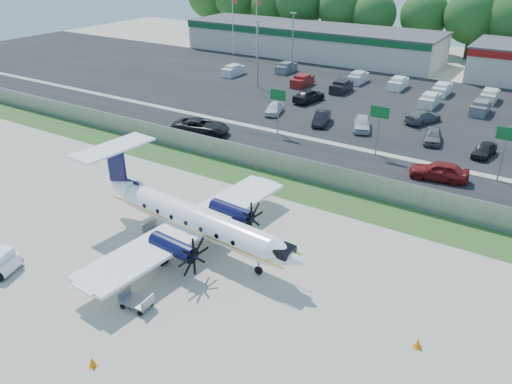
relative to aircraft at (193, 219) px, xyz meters
The scene contains 30 objects.
ground 2.78m from the aircraft, 25.45° to the right, with size 170.00×170.00×0.00m, color #BAB29D.
grass_verge 11.52m from the aircraft, 81.59° to the left, with size 170.00×4.00×0.02m, color #2D561E.
access_road 18.40m from the aircraft, 84.80° to the left, with size 170.00×8.00×0.02m, color black.
parking_lot 39.30m from the aircraft, 87.58° to the left, with size 170.00×32.00×0.02m, color black.
perimeter_fence 13.36m from the aircraft, 82.85° to the left, with size 120.00×0.06×1.99m.
building_west 65.15m from the aircraft, 110.06° to the left, with size 46.40×12.40×5.24m.
sign_left 23.06m from the aircraft, 106.00° to the left, with size 1.80×0.26×5.00m.
sign_mid 22.65m from the aircraft, 78.11° to the left, with size 1.80×0.26×5.00m.
sign_right 27.14m from the aircraft, 54.71° to the left, with size 1.80×0.26×5.00m.
flagpole_west 64.23m from the aircraft, 122.30° to the left, with size 1.06×0.12×10.00m.
flagpole_east 61.71m from the aircraft, 118.36° to the left, with size 1.06×0.12×10.00m.
light_pole_nw 41.61m from the aircraft, 116.24° to the left, with size 0.90×0.35×9.09m.
light_pole_sw 50.75m from the aircraft, 111.23° to the left, with size 0.90×0.35×9.09m.
tree_line 73.26m from the aircraft, 88.70° to the left, with size 112.00×6.00×14.00m, color #1D5017, non-canonical shape.
aircraft is the anchor object (origin of this frame).
baggage_cart_near 3.15m from the aircraft, 162.94° to the right, with size 2.18×1.57×1.04m.
baggage_cart_far 7.11m from the aircraft, 79.24° to the right, with size 1.84×1.20×0.93m.
cone_nose 15.78m from the aircraft, ahead, with size 0.41×0.41×0.58m.
cone_port_wing 11.60m from the aircraft, 76.77° to the right, with size 0.40×0.40×0.57m.
cone_starboard_wing 13.85m from the aircraft, 104.10° to the left, with size 0.37×0.37×0.53m.
road_car_west 22.10m from the aircraft, 126.87° to the left, with size 2.82×6.11×1.70m, color black.
road_car_mid 22.69m from the aircraft, 60.12° to the left, with size 1.98×4.91×1.67m, color maroon.
parked_car_a 29.88m from the aircraft, 110.03° to the left, with size 1.62×4.03×1.37m, color silver.
parked_car_b 27.92m from the aircraft, 97.76° to the left, with size 1.50×4.31×1.42m, color black.
parked_car_c 28.26m from the aircraft, 88.28° to the left, with size 1.78×4.43×1.51m, color silver.
parked_car_d 29.79m from the aircraft, 73.59° to the left, with size 1.68×4.18×1.42m, color #595B5E.
parked_car_e 30.59m from the aircraft, 63.55° to the left, with size 1.54×3.82×1.30m, color black.
parked_car_f 35.83m from the aircraft, 104.51° to the left, with size 2.02×5.02×1.71m, color black.
parked_car_g 34.77m from the aircraft, 80.41° to the left, with size 2.00×4.93×1.43m, color #595B5E.
far_parking_rows 44.29m from the aircraft, 87.85° to the left, with size 56.00×10.00×1.60m, color gray, non-canonical shape.
Camera 1 is at (17.26, -21.22, 18.50)m, focal length 35.00 mm.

